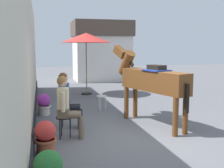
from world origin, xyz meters
name	(u,v)px	position (x,y,z in m)	size (l,w,h in m)	color
ground_plane	(110,108)	(0.00, 3.00, 0.00)	(40.00, 40.00, 0.00)	slate
pub_facade_wall	(26,66)	(-2.55, 1.50, 1.54)	(0.34, 14.00, 3.40)	beige
distant_cottage	(101,50)	(1.40, 10.92, 1.80)	(3.40, 2.60, 3.50)	silver
seated_visitor_near	(66,104)	(-1.67, 0.26, 0.78)	(0.61, 0.48, 1.39)	black
seated_visitor_far	(67,97)	(-1.59, 1.04, 0.78)	(0.61, 0.48, 1.39)	gold
saddled_horse_center	(150,80)	(0.53, 0.87, 1.16)	(1.17, 2.90, 2.06)	brown
flower_planter_inner_near	(45,137)	(-2.15, -0.58, 0.33)	(0.43, 0.43, 0.64)	#A85638
flower_planter_farthest	(44,104)	(-2.13, 2.61, 0.33)	(0.43, 0.43, 0.64)	beige
cafe_parasol	(86,38)	(-0.31, 5.94, 2.36)	(2.10, 2.10, 2.58)	black
spare_stool_white	(102,98)	(-0.32, 2.84, 0.40)	(0.32, 0.32, 0.46)	white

